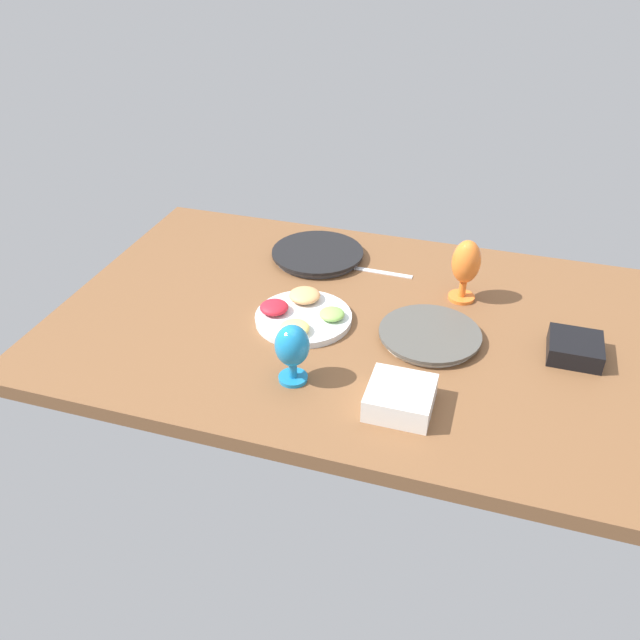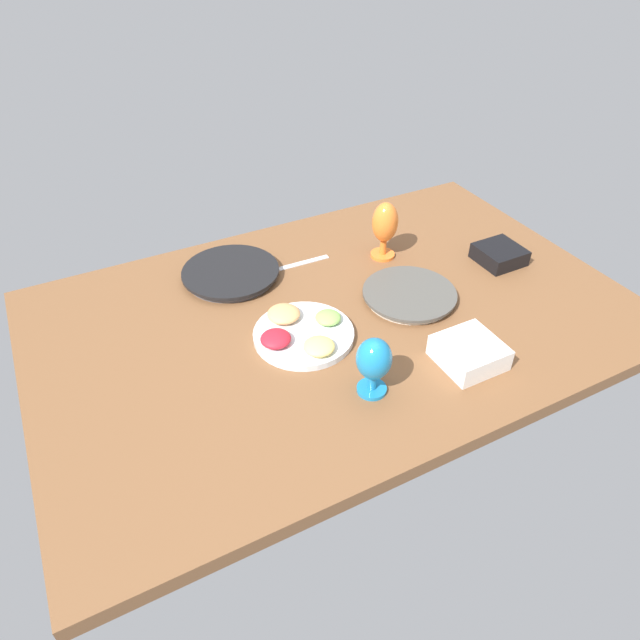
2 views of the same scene
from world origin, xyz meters
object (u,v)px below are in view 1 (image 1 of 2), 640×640
Objects in this scene: dinner_plate_left at (318,254)px; square_bowl_black at (575,348)px; hurricane_glass_orange at (466,265)px; hurricane_glass_blue at (292,348)px; fruit_platter at (302,315)px; square_bowl_white at (400,397)px; dinner_plate_right at (430,335)px.

square_bowl_black reaches higher than dinner_plate_left.
hurricane_glass_orange is 36.74cm from square_bowl_black.
square_bowl_black is (63.70, 28.96, -6.56)cm from hurricane_glass_blue.
dinner_plate_left is 1.57× the size of hurricane_glass_orange.
fruit_platter is at bearing 103.78° from hurricane_glass_blue.
hurricane_glass_orange reaches higher than square_bowl_white.
square_bowl_white reaches higher than dinner_plate_right.
square_bowl_white is (32.18, -26.99, 1.49)cm from fruit_platter.
hurricane_glass_blue is at bearing -78.12° from dinner_plate_left.
square_bowl_white is (26.14, -2.34, -6.04)cm from hurricane_glass_blue.
dinner_plate_left is at bearing 140.80° from dinner_plate_right.
fruit_platter is 1.72× the size of hurricane_glass_blue.
square_bowl_white is 1.13× the size of square_bowl_black.
fruit_platter is at bearing -177.73° from dinner_plate_right.
dinner_plate_right is at bearing -39.20° from dinner_plate_left.
square_bowl_black is at bearing 39.81° from square_bowl_white.
dinner_plate_right is 2.05× the size of square_bowl_black.
square_bowl_black is (37.56, 31.30, -0.51)cm from square_bowl_white.
dinner_plate_right is at bearing 85.67° from square_bowl_white.
square_bowl_black is (69.74, 4.31, 0.97)cm from fruit_platter.
hurricane_glass_orange is 1.25× the size of square_bowl_white.
square_bowl_black is at bearing 24.45° from hurricane_glass_blue.
dinner_plate_left is at bearing 166.83° from hurricane_glass_orange.
dinner_plate_right is 1.81× the size of square_bowl_white.
square_bowl_black is at bearing 3.54° from fruit_platter.
hurricane_glass_blue reaches higher than square_bowl_black.
hurricane_glass_blue is 1.04× the size of square_bowl_white.
hurricane_glass_orange is (46.12, -10.79, 9.63)cm from dinner_plate_left.
hurricane_glass_blue is at bearing -155.55° from square_bowl_black.
fruit_platter is (-34.33, -1.36, 0.49)cm from dinner_plate_right.
hurricane_glass_orange is at bearing 81.57° from square_bowl_white.
square_bowl_white is (-2.14, -28.34, 1.97)cm from dinner_plate_right.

